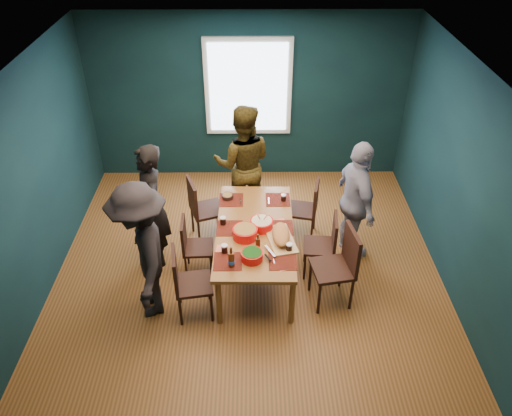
% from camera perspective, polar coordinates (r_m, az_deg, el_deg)
% --- Properties ---
extents(room, '(5.01, 5.01, 2.71)m').
position_cam_1_polar(room, '(6.03, -0.96, 4.22)').
color(room, '#975F2C').
rests_on(room, ground).
extents(dining_table, '(0.98, 1.91, 0.72)m').
position_cam_1_polar(dining_table, '(6.21, -0.13, -2.82)').
color(dining_table, brown).
rests_on(dining_table, floor).
extents(chair_left_far, '(0.55, 0.55, 0.96)m').
position_cam_1_polar(chair_left_far, '(6.89, -6.34, 0.29)').
color(chair_left_far, black).
rests_on(chair_left_far, floor).
extents(chair_left_mid, '(0.38, 0.38, 0.82)m').
position_cam_1_polar(chair_left_mid, '(6.38, -7.38, -3.99)').
color(chair_left_mid, black).
rests_on(chair_left_mid, floor).
extents(chair_left_near, '(0.48, 0.48, 0.93)m').
position_cam_1_polar(chair_left_near, '(5.80, -8.08, -8.06)').
color(chair_left_near, black).
rests_on(chair_left_near, floor).
extents(chair_right_far, '(0.48, 0.48, 0.88)m').
position_cam_1_polar(chair_right_far, '(6.95, 6.00, 0.27)').
color(chair_right_far, black).
rests_on(chair_right_far, floor).
extents(chair_right_mid, '(0.43, 0.43, 0.87)m').
position_cam_1_polar(chair_right_mid, '(6.37, 8.02, -3.79)').
color(chair_right_mid, black).
rests_on(chair_right_mid, floor).
extents(chair_right_near, '(0.53, 0.53, 1.02)m').
position_cam_1_polar(chair_right_near, '(5.96, 9.69, -6.07)').
color(chair_right_near, black).
rests_on(chair_right_near, floor).
extents(person_far_left, '(0.56, 0.71, 1.71)m').
position_cam_1_polar(person_far_left, '(6.43, -11.86, 0.09)').
color(person_far_left, black).
rests_on(person_far_left, floor).
extents(person_back, '(0.88, 0.70, 1.78)m').
position_cam_1_polar(person_back, '(7.15, -1.49, 5.08)').
color(person_back, black).
rests_on(person_back, floor).
extents(person_right, '(0.61, 1.05, 1.68)m').
position_cam_1_polar(person_right, '(6.56, 11.36, 0.74)').
color(person_right, white).
rests_on(person_right, floor).
extents(person_near_left, '(0.90, 1.25, 1.75)m').
position_cam_1_polar(person_near_left, '(5.72, -12.84, -4.93)').
color(person_near_left, black).
rests_on(person_near_left, floor).
extents(bowl_salad, '(0.31, 0.31, 0.13)m').
position_cam_1_polar(bowl_salad, '(5.99, -1.26, -2.81)').
color(bowl_salad, red).
rests_on(bowl_salad, dining_table).
extents(bowl_dumpling, '(0.29, 0.29, 0.27)m').
position_cam_1_polar(bowl_dumpling, '(6.14, 0.66, -1.81)').
color(bowl_dumpling, red).
rests_on(bowl_dumpling, dining_table).
extents(bowl_herbs, '(0.26, 0.26, 0.11)m').
position_cam_1_polar(bowl_herbs, '(5.68, -0.47, -5.43)').
color(bowl_herbs, red).
rests_on(bowl_herbs, dining_table).
extents(cutting_board, '(0.41, 0.73, 0.16)m').
position_cam_1_polar(cutting_board, '(5.94, 2.87, -3.19)').
color(cutting_board, tan).
rests_on(cutting_board, dining_table).
extents(small_bowl, '(0.15, 0.15, 0.06)m').
position_cam_1_polar(small_bowl, '(6.69, -3.26, 1.33)').
color(small_bowl, black).
rests_on(small_bowl, dining_table).
extents(beer_bottle_a, '(0.08, 0.08, 0.28)m').
position_cam_1_polar(beer_bottle_a, '(5.57, -2.84, -5.90)').
color(beer_bottle_a, '#49200D').
rests_on(beer_bottle_a, dining_table).
extents(beer_bottle_b, '(0.06, 0.06, 0.22)m').
position_cam_1_polar(beer_bottle_b, '(5.81, 0.22, -4.06)').
color(beer_bottle_b, '#49200D').
rests_on(beer_bottle_b, dining_table).
extents(cola_glass_a, '(0.08, 0.08, 0.11)m').
position_cam_1_polar(cola_glass_a, '(5.79, -3.63, -4.62)').
color(cola_glass_a, black).
rests_on(cola_glass_a, dining_table).
extents(cola_glass_b, '(0.08, 0.08, 0.11)m').
position_cam_1_polar(cola_glass_b, '(5.81, 3.81, -4.49)').
color(cola_glass_b, black).
rests_on(cola_glass_b, dining_table).
extents(cola_glass_c, '(0.07, 0.07, 0.10)m').
position_cam_1_polar(cola_glass_c, '(6.63, 3.17, 1.22)').
color(cola_glass_c, black).
rests_on(cola_glass_c, dining_table).
extents(cola_glass_d, '(0.08, 0.08, 0.11)m').
position_cam_1_polar(cola_glass_d, '(6.21, -3.80, -1.42)').
color(cola_glass_d, black).
rests_on(cola_glass_d, dining_table).
extents(napkin_a, '(0.18, 0.18, 0.00)m').
position_cam_1_polar(napkin_a, '(6.26, 2.71, -1.69)').
color(napkin_a, '#E67961').
rests_on(napkin_a, dining_table).
extents(napkin_b, '(0.15, 0.15, 0.00)m').
position_cam_1_polar(napkin_b, '(5.87, -3.92, -4.68)').
color(napkin_b, '#E67961').
rests_on(napkin_b, dining_table).
extents(napkin_c, '(0.20, 0.20, 0.00)m').
position_cam_1_polar(napkin_c, '(5.64, 3.25, -6.61)').
color(napkin_c, '#E67961').
rests_on(napkin_c, dining_table).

